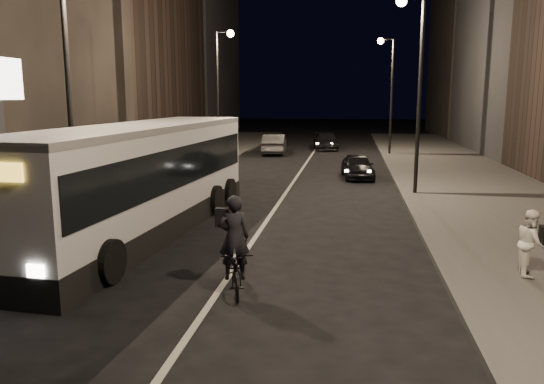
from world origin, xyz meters
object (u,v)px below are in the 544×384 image
(streetlight_left_far, at_px, (221,78))
(pedestrian_woman, at_px, (531,243))
(streetlight_right_far, at_px, (388,80))
(car_near, at_px, (357,166))
(streetlight_right_mid, at_px, (414,69))
(cyclist_on_bicycle, at_px, (236,260))
(car_mid, at_px, (274,144))
(city_bus, at_px, (141,175))
(car_far, at_px, (326,141))
(streetlight_left_near, at_px, (75,58))

(streetlight_left_far, xyz_separation_m, pedestrian_woman, (12.31, -20.55, -4.43))
(streetlight_right_far, height_order, car_near, streetlight_right_far)
(streetlight_right_mid, bearing_deg, pedestrian_woman, -81.14)
(streetlight_left_far, relative_size, cyclist_on_bicycle, 3.67)
(streetlight_right_mid, distance_m, streetlight_right_far, 16.00)
(streetlight_left_far, distance_m, car_mid, 7.84)
(city_bus, bearing_deg, streetlight_left_far, 99.75)
(cyclist_on_bicycle, relative_size, car_far, 0.48)
(car_near, xyz_separation_m, car_mid, (-5.99, 10.95, 0.11))
(streetlight_left_near, height_order, cyclist_on_bicycle, streetlight_left_near)
(streetlight_right_mid, distance_m, car_near, 7.11)
(pedestrian_woman, distance_m, car_near, 15.87)
(car_mid, bearing_deg, car_far, -135.74)
(streetlight_left_far, bearing_deg, streetlight_right_far, 29.36)
(car_mid, distance_m, car_far, 5.47)
(streetlight_right_far, xyz_separation_m, car_mid, (-8.13, -0.19, -4.62))
(car_near, distance_m, car_mid, 12.48)
(streetlight_left_far, xyz_separation_m, car_far, (6.13, 9.92, -4.70))
(car_near, xyz_separation_m, car_far, (-2.39, 15.06, 0.02))
(cyclist_on_bicycle, bearing_deg, city_bus, 116.11)
(pedestrian_woman, bearing_deg, city_bus, 80.79)
(streetlight_left_far, bearing_deg, pedestrian_woman, -59.08)
(streetlight_left_far, bearing_deg, car_near, -31.10)
(streetlight_left_near, bearing_deg, streetlight_left_far, 90.00)
(city_bus, distance_m, car_far, 27.92)
(streetlight_right_mid, height_order, car_far, streetlight_right_mid)
(streetlight_right_mid, xyz_separation_m, cyclist_on_bicycle, (-4.93, -12.26, -4.62))
(streetlight_right_far, relative_size, city_bus, 0.64)
(streetlight_left_far, bearing_deg, cyclist_on_bicycle, -75.56)
(cyclist_on_bicycle, height_order, car_near, cyclist_on_bicycle)
(car_far, bearing_deg, streetlight_left_far, -128.70)
(cyclist_on_bicycle, distance_m, car_far, 32.18)
(streetlight_right_mid, relative_size, car_far, 1.78)
(pedestrian_woman, bearing_deg, streetlight_left_far, 37.19)
(city_bus, xyz_separation_m, cyclist_on_bicycle, (4.00, -4.64, -1.11))
(streetlight_right_mid, bearing_deg, streetlight_left_far, 136.84)
(streetlight_left_near, relative_size, car_far, 1.78)
(city_bus, relative_size, car_mid, 2.82)
(car_near, bearing_deg, car_far, 92.62)
(streetlight_right_mid, height_order, streetlight_left_near, same)
(car_near, height_order, car_mid, car_mid)
(streetlight_right_mid, bearing_deg, car_near, 113.77)
(car_far, bearing_deg, city_bus, -106.07)
(city_bus, bearing_deg, streetlight_right_mid, 44.60)
(streetlight_left_far, distance_m, car_near, 11.02)
(car_near, bearing_deg, cyclist_on_bicycle, -105.67)
(city_bus, relative_size, car_far, 2.79)
(cyclist_on_bicycle, distance_m, car_near, 17.34)
(city_bus, height_order, pedestrian_woman, city_bus)
(streetlight_left_far, bearing_deg, streetlight_left_near, -90.00)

